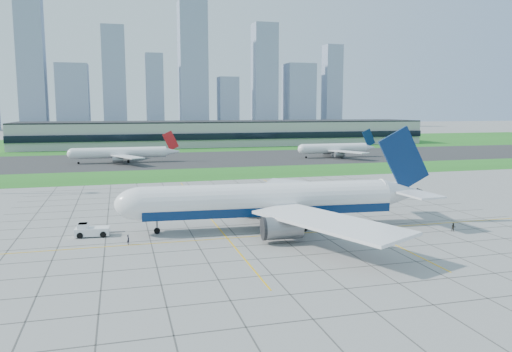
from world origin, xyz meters
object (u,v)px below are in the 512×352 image
at_px(airliner, 271,201).
at_px(distant_jet_1, 122,153).
at_px(pushback_tug, 91,230).
at_px(crew_near, 128,240).
at_px(distant_jet_2, 335,148).
at_px(crew_far, 453,227).

bearing_deg(airliner, distant_jet_1, 105.80).
bearing_deg(pushback_tug, airliner, -0.88).
relative_size(airliner, distant_jet_1, 1.43).
bearing_deg(pushback_tug, crew_near, -44.95).
bearing_deg(crew_near, distant_jet_2, -25.91).
xyz_separation_m(crew_far, distant_jet_2, (39.52, 143.53, 3.63)).
height_order(airliner, distant_jet_1, airliner).
distance_m(pushback_tug, crew_far, 70.62).
xyz_separation_m(crew_near, distant_jet_1, (-0.08, 139.23, 3.61)).
bearing_deg(airliner, pushback_tug, 179.12).
bearing_deg(pushback_tug, distant_jet_1, 91.02).
bearing_deg(crew_near, crew_far, -85.86).
xyz_separation_m(pushback_tug, crew_near, (6.80, -7.80, -0.26)).
distance_m(crew_near, crew_far, 62.61).
bearing_deg(distant_jet_2, crew_near, -126.75).
xyz_separation_m(crew_far, distant_jet_1, (-62.26, 146.54, 3.63)).
bearing_deg(airliner, crew_near, -166.26).
bearing_deg(crew_far, crew_near, -168.63).
height_order(pushback_tug, distant_jet_2, distant_jet_2).
bearing_deg(distant_jet_1, airliner, -78.15).
relative_size(pushback_tug, crew_far, 5.44).
bearing_deg(distant_jet_2, distant_jet_1, 178.31).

